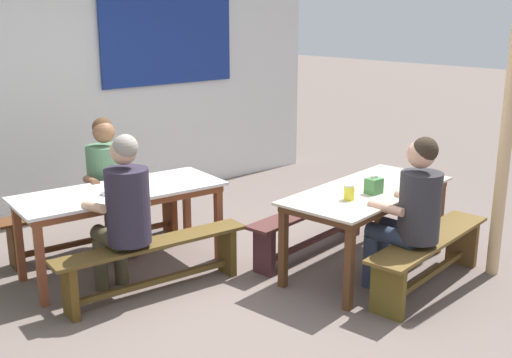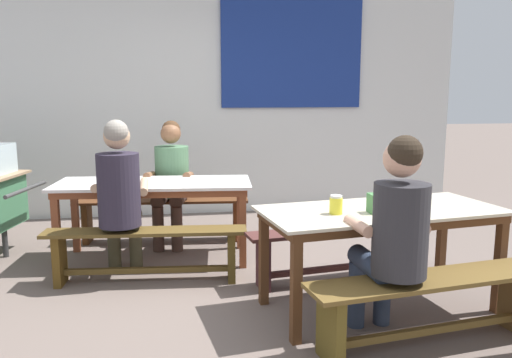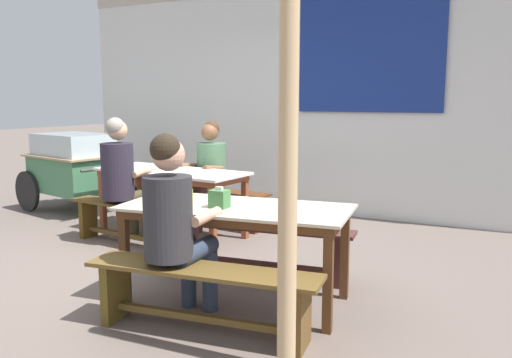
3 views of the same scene
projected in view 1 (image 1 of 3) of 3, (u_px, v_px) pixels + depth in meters
ground_plane at (252, 285)px, 5.08m from camera, size 40.00×40.00×0.00m
backdrop_wall at (85, 64)px, 6.72m from camera, size 6.48×0.23×3.09m
dining_table_far at (121, 198)px, 5.22m from camera, size 1.79×0.85×0.72m
dining_table_near at (368, 197)px, 5.24m from camera, size 1.75×0.96×0.72m
bench_far_back at (97, 220)px, 5.77m from camera, size 1.78×0.42×0.44m
bench_far_front at (154, 259)px, 4.86m from camera, size 1.62×0.39×0.44m
bench_near_back at (311, 222)px, 5.70m from camera, size 1.59×0.45×0.44m
bench_near_front at (429, 254)px, 4.96m from camera, size 1.57×0.52×0.44m
person_left_back_turned at (124, 208)px, 4.67m from camera, size 0.44×0.55×1.31m
person_center_facing at (108, 177)px, 5.68m from camera, size 0.50×0.58×1.24m
person_near_front at (411, 207)px, 4.73m from camera, size 0.44×0.58×1.28m
tissue_box at (374, 186)px, 5.07m from camera, size 0.13×0.11×0.15m
condiment_jar at (349, 192)px, 4.90m from camera, size 0.09×0.09×0.12m
soup_bowl at (111, 192)px, 5.07m from camera, size 0.15×0.15×0.04m
wooden_support_post at (506, 139)px, 5.01m from camera, size 0.10×0.10×2.34m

